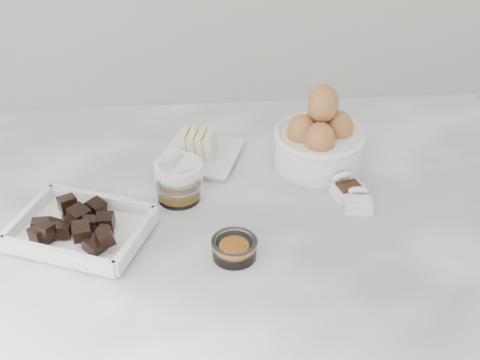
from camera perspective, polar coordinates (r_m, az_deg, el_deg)
name	(u,v)px	position (r m, az deg, el deg)	size (l,w,h in m)	color
marble_slab	(230,217)	(1.22, -0.83, -3.17)	(1.20, 0.80, 0.04)	silver
chocolate_dish	(80,226)	(1.16, -13.46, -3.82)	(0.27, 0.24, 0.06)	white
butter_plate	(199,150)	(1.33, -3.48, 2.56)	(0.19, 0.19, 0.06)	white
sugar_ramekin	(179,175)	(1.24, -5.25, 0.43)	(0.09, 0.09, 0.05)	white
egg_bowl	(319,139)	(1.31, 6.78, 3.48)	(0.18, 0.18, 0.17)	white
honey_bowl	(179,190)	(1.22, -5.25, -0.85)	(0.08, 0.08, 0.04)	white
zest_bowl	(234,247)	(1.09, -0.48, -5.78)	(0.08, 0.08, 0.03)	white
vanilla_spoon	(347,187)	(1.25, 9.11, -0.63)	(0.07, 0.08, 0.04)	white
salt_spoon	(358,201)	(1.22, 10.05, -1.79)	(0.05, 0.06, 0.04)	white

